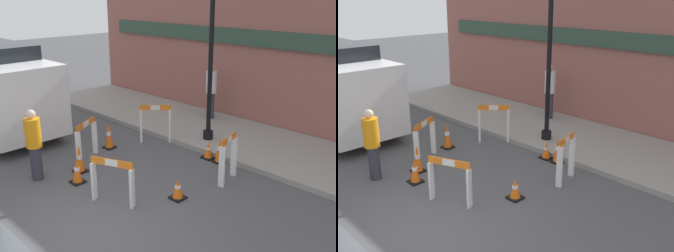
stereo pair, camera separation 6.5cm
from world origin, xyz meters
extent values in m
plane|color=#4C4C4F|center=(0.00, 0.00, 0.00)|extent=(60.00, 60.00, 0.00)
cube|color=gray|center=(0.00, 6.03, 0.07)|extent=(18.00, 3.06, 0.14)
cube|color=#93564C|center=(0.00, 7.64, 2.75)|extent=(18.00, 0.12, 5.50)
cube|color=#2D4738|center=(0.00, 7.53, 2.80)|extent=(16.20, 0.10, 0.50)
cylinder|color=black|center=(-1.36, 5.23, 0.26)|extent=(0.29, 0.29, 0.24)
cylinder|color=black|center=(-1.36, 5.23, 2.77)|extent=(0.13, 0.13, 5.26)
cube|color=white|center=(-0.99, 1.03, 0.42)|extent=(0.11, 0.14, 0.84)
cube|color=white|center=(-0.17, 1.38, 0.42)|extent=(0.11, 0.14, 0.84)
cube|color=orange|center=(-0.58, 1.20, 0.91)|extent=(0.88, 0.39, 0.15)
cube|color=white|center=(-0.58, 1.20, 0.91)|extent=(0.27, 0.14, 0.14)
cube|color=white|center=(0.55, 3.36, 0.48)|extent=(0.14, 0.09, 0.96)
cube|color=white|center=(0.40, 4.02, 0.48)|extent=(0.14, 0.09, 0.96)
cube|color=orange|center=(0.48, 3.69, 1.04)|extent=(0.18, 0.72, 0.15)
cube|color=white|center=(0.48, 3.69, 1.04)|extent=(0.08, 0.22, 0.13)
cube|color=white|center=(-2.22, 4.53, 0.48)|extent=(0.14, 0.14, 0.97)
cube|color=white|center=(-2.80, 3.94, 0.48)|extent=(0.14, 0.14, 0.97)
cube|color=orange|center=(-2.51, 4.24, 1.04)|extent=(0.64, 0.65, 0.15)
cube|color=white|center=(-2.51, 4.24, 1.04)|extent=(0.21, 0.21, 0.13)
cube|color=white|center=(-3.05, 2.51, 0.45)|extent=(0.14, 0.11, 0.90)
cube|color=white|center=(-2.67, 1.76, 0.45)|extent=(0.14, 0.11, 0.90)
cube|color=orange|center=(-2.86, 2.14, 0.97)|extent=(0.44, 0.82, 0.15)
cube|color=white|center=(-2.86, 2.14, 0.97)|extent=(0.15, 0.26, 0.14)
cube|color=black|center=(0.23, 2.28, 0.02)|extent=(0.30, 0.30, 0.04)
cone|color=orange|center=(0.23, 2.28, 0.25)|extent=(0.22, 0.22, 0.42)
cylinder|color=white|center=(0.23, 2.28, 0.27)|extent=(0.13, 0.13, 0.06)
cube|color=black|center=(-3.09, 3.01, 0.02)|extent=(0.30, 0.30, 0.04)
cone|color=orange|center=(-3.09, 3.01, 0.39)|extent=(0.22, 0.22, 0.69)
cylinder|color=white|center=(-3.09, 3.01, 0.42)|extent=(0.13, 0.13, 0.10)
cube|color=black|center=(-2.35, 1.57, 0.02)|extent=(0.30, 0.30, 0.04)
cone|color=orange|center=(-2.35, 1.57, 0.36)|extent=(0.22, 0.23, 0.64)
cylinder|color=white|center=(-2.35, 1.57, 0.39)|extent=(0.13, 0.13, 0.09)
cube|color=black|center=(-0.30, 4.40, 0.02)|extent=(0.30, 0.30, 0.04)
cone|color=orange|center=(-0.30, 4.40, 0.35)|extent=(0.22, 0.22, 0.62)
cylinder|color=white|center=(-0.30, 4.40, 0.38)|extent=(0.13, 0.13, 0.09)
cube|color=black|center=(-1.91, 1.20, 0.02)|extent=(0.30, 0.30, 0.04)
cone|color=orange|center=(-1.91, 1.20, 0.31)|extent=(0.22, 0.23, 0.55)
cylinder|color=white|center=(-1.91, 1.20, 0.34)|extent=(0.13, 0.13, 0.08)
cube|color=black|center=(-0.67, 4.40, 0.02)|extent=(0.30, 0.30, 0.04)
cone|color=orange|center=(-0.67, 4.40, 0.25)|extent=(0.22, 0.22, 0.42)
cylinder|color=white|center=(-0.67, 4.40, 0.27)|extent=(0.13, 0.13, 0.06)
cylinder|color=#33333D|center=(-2.73, 0.65, 0.40)|extent=(0.36, 0.36, 0.81)
cylinder|color=orange|center=(-2.73, 0.65, 1.15)|extent=(0.50, 0.50, 0.67)
sphere|color=beige|center=(-2.73, 0.65, 1.59)|extent=(0.29, 0.29, 0.21)
cylinder|color=#33333D|center=(-2.57, 6.83, 0.58)|extent=(0.28, 0.28, 0.87)
cylinder|color=silver|center=(-2.57, 6.83, 1.37)|extent=(0.38, 0.38, 0.72)
sphere|color=tan|center=(-2.57, 6.83, 1.84)|extent=(0.23, 0.23, 0.21)
cylinder|color=black|center=(-5.13, 2.49, 0.30)|extent=(0.60, 0.18, 0.60)
cylinder|color=black|center=(-8.49, 2.49, 0.30)|extent=(0.60, 0.18, 0.60)
camera|label=1|loc=(5.28, -3.09, 4.14)|focal=42.00mm
camera|label=2|loc=(5.32, -3.05, 4.14)|focal=42.00mm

